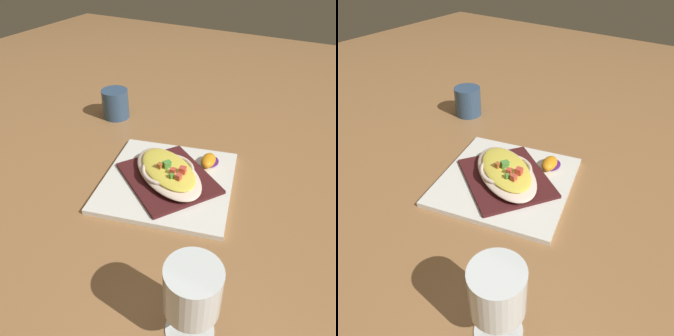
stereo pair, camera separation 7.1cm
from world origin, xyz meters
The scene contains 7 objects.
ground_plane centered at (0.00, 0.00, 0.00)m, with size 2.60×2.60×0.00m, color #97693F.
square_plate centered at (0.00, 0.00, 0.01)m, with size 0.28×0.28×0.01m, color white.
folded_napkin centered at (0.00, 0.00, 0.01)m, with size 0.20×0.17×0.01m, color #441719.
gratin_dish centered at (0.00, 0.00, 0.03)m, with size 0.21×0.23×0.04m.
orange_garnish centered at (-0.09, 0.06, 0.02)m, with size 0.07×0.04×0.02m.
coffee_mug centered at (-0.21, -0.29, 0.04)m, with size 0.10×0.08×0.08m.
stemmed_glass centered at (0.28, 0.18, 0.09)m, with size 0.07×0.07×0.13m.
Camera 1 is at (0.50, 0.27, 0.46)m, focal length 35.58 mm.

